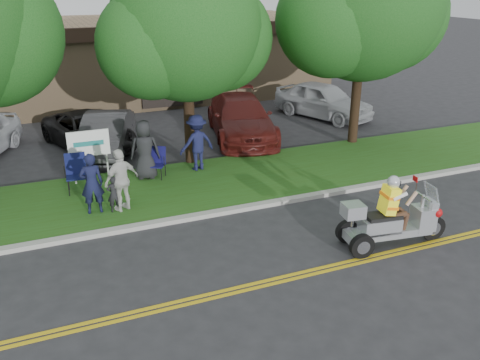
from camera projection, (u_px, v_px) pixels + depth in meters
name	position (u px, v px, depth m)	size (l,w,h in m)	color
ground	(266.00, 269.00, 11.33)	(120.00, 120.00, 0.00)	#28282B
centerline_near	(277.00, 283.00, 10.83)	(60.00, 0.10, 0.01)	gold
centerline_far	(274.00, 279.00, 10.97)	(60.00, 0.10, 0.01)	gold
curb	(219.00, 212.00, 13.92)	(60.00, 0.25, 0.12)	#A8A89E
grass_verge	(195.00, 185.00, 15.77)	(60.00, 4.00, 0.10)	#294E14
commercial_building	(151.00, 57.00, 27.56)	(18.00, 8.20, 4.00)	#9E7F5B
tree_mid	(187.00, 32.00, 16.07)	(5.88, 4.80, 7.05)	#332114
tree_right	(365.00, 8.00, 17.98)	(6.86, 5.60, 8.07)	#332114
business_sign	(89.00, 146.00, 15.49)	(1.25, 0.06, 1.75)	silver
trike_scooter	(390.00, 222.00, 12.13)	(2.77, 1.03, 1.81)	black
lawn_chair_a	(157.00, 160.00, 16.11)	(0.72, 0.72, 0.97)	black
lawn_chair_b	(76.00, 170.00, 15.02)	(0.64, 0.66, 1.13)	black
spectator_adult_left	(92.00, 183.00, 13.52)	(0.62, 0.40, 1.69)	#141737
spectator_adult_right	(122.00, 180.00, 13.68)	(1.02, 0.43, 1.74)	silver
spectator_chair_a	(197.00, 143.00, 16.58)	(1.20, 0.69, 1.85)	#16193E
spectator_chair_b	(145.00, 150.00, 15.84)	(0.92, 0.60, 1.88)	black
child_left	(114.00, 194.00, 13.70)	(0.37, 0.24, 1.02)	black
parked_car_left	(106.00, 135.00, 18.47)	(1.54, 4.40, 1.45)	#353437
parked_car_mid	(89.00, 131.00, 19.15)	(2.19, 4.74, 1.32)	black
parked_car_right	(241.00, 118.00, 20.31)	(2.28, 5.62, 1.63)	#551713
parked_car_far_right	(323.00, 100.00, 23.22)	(1.92, 4.76, 1.62)	#A6A9AD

